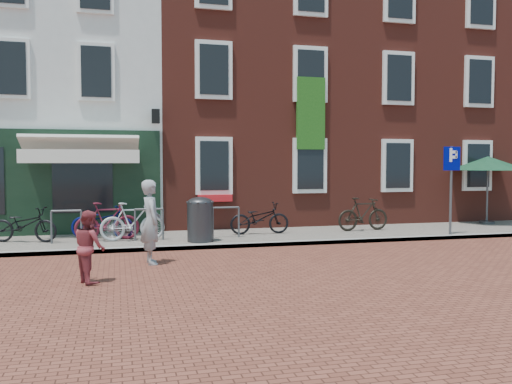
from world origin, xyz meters
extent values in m
plane|color=brown|center=(0.00, 0.00, 0.00)|extent=(80.00, 80.00, 0.00)
cube|color=slate|center=(1.00, 1.50, 0.05)|extent=(24.00, 3.00, 0.10)
cube|color=silver|center=(-5.00, 7.00, 4.50)|extent=(8.00, 8.00, 9.00)
cube|color=maroon|center=(2.00, 7.00, 5.00)|extent=(6.00, 8.00, 10.00)
cube|color=maroon|center=(8.00, 7.00, 5.00)|extent=(6.00, 8.00, 10.00)
cylinder|color=#302F32|center=(-0.27, 0.65, 0.59)|extent=(0.65, 0.65, 0.98)
ellipsoid|color=#302F32|center=(-0.27, 0.65, 1.15)|extent=(0.65, 0.65, 0.29)
cylinder|color=#4C4C4F|center=(6.64, 0.25, 1.32)|extent=(0.07, 0.07, 2.44)
cube|color=#000684|center=(6.64, 0.23, 2.20)|extent=(0.50, 0.04, 0.65)
cylinder|color=#4C4C4F|center=(9.48, 2.40, 0.14)|extent=(0.50, 0.50, 0.08)
cylinder|color=#4C4C4F|center=(9.48, 2.40, 1.14)|extent=(0.06, 0.06, 2.08)
cone|color=#164228|center=(9.48, 2.40, 2.18)|extent=(2.47, 2.47, 0.45)
imported|color=gray|center=(-1.61, -1.55, 0.86)|extent=(0.48, 0.67, 1.73)
imported|color=maroon|center=(-2.75, -3.06, 0.63)|extent=(0.67, 0.75, 1.26)
imported|color=black|center=(-4.54, 1.64, 0.54)|extent=(1.77, 1.06, 0.88)
imported|color=maroon|center=(-2.53, 1.48, 0.59)|extent=(1.66, 0.62, 0.98)
imported|color=#070E51|center=(-2.67, 1.85, 0.54)|extent=(1.77, 1.07, 0.88)
imported|color=#AEAFB1|center=(-1.91, 1.24, 0.59)|extent=(1.64, 0.54, 0.98)
imported|color=black|center=(1.55, 1.68, 0.54)|extent=(1.68, 0.60, 0.88)
imported|color=black|center=(4.68, 1.65, 0.59)|extent=(1.65, 0.58, 0.98)
camera|label=1|loc=(-2.26, -12.65, 2.05)|focal=37.53mm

